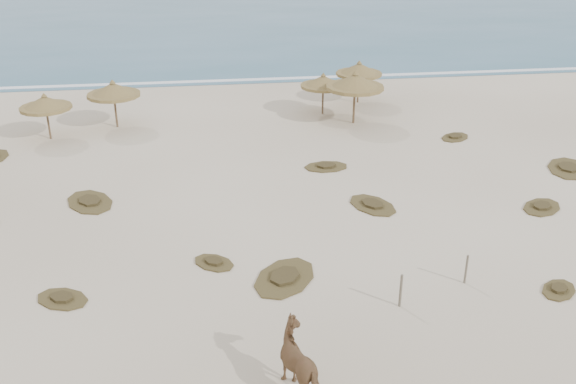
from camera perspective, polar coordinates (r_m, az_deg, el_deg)
The scene contains 20 objects.
ground at distance 20.86m, azimuth 0.53°, elevation -8.62°, with size 160.00×160.00×0.00m, color beige.
foam_line at distance 44.80m, azimuth -4.21°, elevation 9.88°, with size 70.00×0.60×0.01m, color white.
palapa_1 at distance 35.21m, azimuth -20.78°, elevation 7.38°, with size 3.36×3.36×2.45m.
palapa_2 at distance 35.93m, azimuth -15.27°, elevation 8.71°, with size 3.70×3.70×2.65m.
palapa_3 at distance 37.05m, azimuth 3.15°, elevation 9.73°, with size 3.41×3.41×2.43m.
palapa_4 at distance 35.48m, azimuth 5.99°, elevation 9.67°, with size 3.61×3.61×2.97m.
palapa_5 at distance 39.42m, azimuth 6.33°, elevation 10.74°, with size 2.78×2.78×2.60m.
horse at distance 16.60m, azimuth 1.45°, elevation -14.96°, with size 0.94×2.07×1.75m, color brown.
fence_post_near at distance 20.06m, azimuth 9.99°, elevation -8.63°, with size 0.08×0.08×1.12m, color #706554.
fence_post_far at distance 21.67m, azimuth 15.56°, elevation -6.63°, with size 0.08×0.08×1.03m, color #706554.
scrub_1 at distance 27.65m, azimuth -17.21°, elevation -0.82°, with size 2.73×3.10×0.16m.
scrub_2 at distance 22.30m, azimuth -6.61°, elevation -6.23°, with size 1.83×1.78×0.16m.
scrub_3 at distance 26.37m, azimuth 7.52°, elevation -1.14°, with size 2.38×2.74×0.16m.
scrub_4 at distance 27.94m, azimuth 21.63°, elevation -1.24°, with size 2.36×2.27×0.16m.
scrub_5 at distance 32.40m, azimuth 23.66°, elevation 1.95°, with size 2.92×3.33×0.16m.
scrub_7 at distance 29.93m, azimuth 3.41°, elevation 2.29°, with size 2.13×1.44×0.16m.
scrub_9 at distance 21.35m, azimuth -0.29°, elevation -7.59°, with size 3.00×3.27×0.16m.
scrub_10 at distance 34.75m, azimuth 14.63°, elevation 4.76°, with size 2.14×2.02×0.16m.
scrub_11 at distance 21.51m, azimuth -19.43°, elevation -8.92°, with size 2.11×1.88×0.16m.
scrub_12 at distance 22.48m, azimuth 22.93°, elevation -8.00°, with size 1.72×1.69×0.16m.
Camera 1 is at (-2.49, -17.23, 11.49)m, focal length 40.00 mm.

